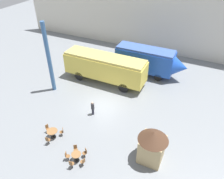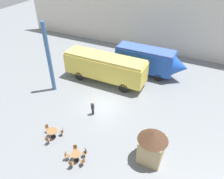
# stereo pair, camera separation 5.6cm
# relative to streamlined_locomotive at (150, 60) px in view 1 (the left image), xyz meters

# --- Properties ---
(ground_plane) EXTENTS (80.00, 80.00, 0.00)m
(ground_plane) POSITION_rel_streamlined_locomotive_xyz_m (-2.33, -8.32, -1.99)
(ground_plane) COLOR gray
(backdrop_wall) EXTENTS (44.00, 0.15, 9.00)m
(backdrop_wall) POSITION_rel_streamlined_locomotive_xyz_m (-2.33, 7.08, 2.51)
(backdrop_wall) COLOR beige
(backdrop_wall) RESTS_ON ground_plane
(streamlined_locomotive) EXTENTS (8.91, 2.41, 3.44)m
(streamlined_locomotive) POSITION_rel_streamlined_locomotive_xyz_m (0.00, 0.00, 0.00)
(streamlined_locomotive) COLOR blue
(streamlined_locomotive) RESTS_ON ground_plane
(passenger_coach_vintage) EXTENTS (9.91, 2.64, 3.38)m
(passenger_coach_vintage) POSITION_rel_streamlined_locomotive_xyz_m (-4.32, -3.94, 0.05)
(passenger_coach_vintage) COLOR #E0C64C
(passenger_coach_vintage) RESTS_ON ground_plane
(cafe_table_near) EXTENTS (0.78, 0.78, 0.76)m
(cafe_table_near) POSITION_rel_streamlined_locomotive_xyz_m (-1.02, -15.37, -1.41)
(cafe_table_near) COLOR black
(cafe_table_near) RESTS_ON ground_plane
(cafe_table_mid) EXTENTS (0.94, 0.94, 0.76)m
(cafe_table_mid) POSITION_rel_streamlined_locomotive_xyz_m (-4.29, -14.18, -1.38)
(cafe_table_mid) COLOR black
(cafe_table_mid) RESTS_ON ground_plane
(cafe_chair_0) EXTENTS (0.36, 0.36, 0.87)m
(cafe_chair_0) POSITION_rel_streamlined_locomotive_xyz_m (-0.99, -16.13, -1.48)
(cafe_chair_0) COLOR black
(cafe_chair_0) RESTS_ON ground_plane
(cafe_chair_1) EXTENTS (0.38, 0.36, 0.87)m
(cafe_chair_1) POSITION_rel_streamlined_locomotive_xyz_m (-0.29, -15.57, -1.48)
(cafe_chair_1) COLOR black
(cafe_chair_1) RESTS_ON ground_plane
(cafe_chair_2) EXTENTS (0.40, 0.40, 0.87)m
(cafe_chair_2) POSITION_rel_streamlined_locomotive_xyz_m (-0.60, -14.73, -1.48)
(cafe_chair_2) COLOR black
(cafe_chair_2) RESTS_ON ground_plane
(cafe_chair_3) EXTENTS (0.40, 0.41, 0.87)m
(cafe_chair_3) POSITION_rel_streamlined_locomotive_xyz_m (-1.50, -14.77, -1.48)
(cafe_chair_3) COLOR black
(cafe_chair_3) RESTS_ON ground_plane
(cafe_chair_4) EXTENTS (0.39, 0.38, 0.87)m
(cafe_chair_4) POSITION_rel_streamlined_locomotive_xyz_m (-1.74, -15.64, -1.48)
(cafe_chair_4) COLOR black
(cafe_chair_4) RESTS_ON ground_plane
(cafe_chair_5) EXTENTS (0.36, 0.37, 0.87)m
(cafe_chair_5) POSITION_rel_streamlined_locomotive_xyz_m (-4.15, -15.01, -1.48)
(cafe_chair_5) COLOR black
(cafe_chair_5) RESTS_ON ground_plane
(cafe_chair_6) EXTENTS (0.41, 0.40, 0.87)m
(cafe_chair_6) POSITION_rel_streamlined_locomotive_xyz_m (-3.65, -13.65, -1.48)
(cafe_chair_6) COLOR black
(cafe_chair_6) RESTS_ON ground_plane
(cafe_chair_7) EXTENTS (0.39, 0.38, 0.87)m
(cafe_chair_7) POSITION_rel_streamlined_locomotive_xyz_m (-5.08, -13.89, -1.48)
(cafe_chair_7) COLOR black
(cafe_chair_7) RESTS_ON ground_plane
(visitor_person) EXTENTS (0.34, 0.34, 1.55)m
(visitor_person) POSITION_rel_streamlined_locomotive_xyz_m (-2.60, -9.98, -1.16)
(visitor_person) COLOR #262633
(visitor_person) RESTS_ON ground_plane
(ticket_kiosk) EXTENTS (2.34, 2.34, 3.00)m
(ticket_kiosk) POSITION_rel_streamlined_locomotive_xyz_m (4.21, -12.65, -0.32)
(ticket_kiosk) COLOR tan
(ticket_kiosk) RESTS_ON ground_plane
(support_pillar) EXTENTS (0.44, 0.44, 8.00)m
(support_pillar) POSITION_rel_streamlined_locomotive_xyz_m (-8.87, -8.11, 2.01)
(support_pillar) COLOR #386093
(support_pillar) RESTS_ON ground_plane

